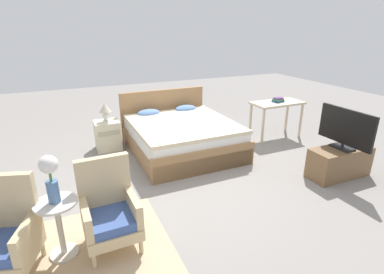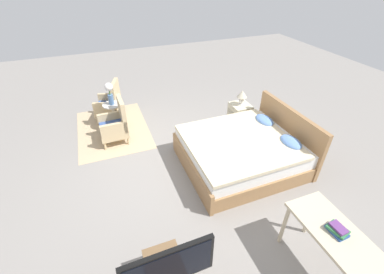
% 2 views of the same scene
% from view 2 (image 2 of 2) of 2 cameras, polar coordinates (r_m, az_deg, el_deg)
% --- Properties ---
extents(ground_plane, '(16.00, 16.00, 0.00)m').
position_cam_2_polar(ground_plane, '(4.70, -1.90, -7.29)').
color(ground_plane, gray).
extents(floor_rug, '(2.10, 1.50, 0.01)m').
position_cam_2_polar(floor_rug, '(6.05, -17.15, 1.75)').
color(floor_rug, tan).
rests_on(floor_rug, ground_plane).
extents(bed, '(1.77, 2.03, 0.96)m').
position_cam_2_polar(bed, '(4.73, 11.36, -3.09)').
color(bed, '#997047').
rests_on(bed, ground_plane).
extents(armchair_by_window_left, '(0.68, 0.68, 0.92)m').
position_cam_2_polar(armchair_by_window_left, '(6.27, -17.72, 6.90)').
color(armchair_by_window_left, '#CCB284').
rests_on(armchair_by_window_left, floor_rug).
extents(armchair_by_window_right, '(0.56, 0.56, 0.92)m').
position_cam_2_polar(armchair_by_window_right, '(5.44, -16.63, 2.65)').
color(armchair_by_window_right, '#CCB284').
rests_on(armchair_by_window_right, floor_rug).
extents(side_table, '(0.40, 0.40, 0.61)m').
position_cam_2_polar(side_table, '(5.86, -16.99, 5.02)').
color(side_table, beige).
rests_on(side_table, ground_plane).
extents(flower_vase, '(0.17, 0.17, 0.48)m').
position_cam_2_polar(flower_vase, '(5.63, -17.89, 9.62)').
color(flower_vase, '#4C709E').
rests_on(flower_vase, side_table).
extents(nightstand, '(0.44, 0.41, 0.54)m').
position_cam_2_polar(nightstand, '(5.87, 10.52, 4.78)').
color(nightstand, beige).
rests_on(nightstand, ground_plane).
extents(table_lamp, '(0.22, 0.22, 0.33)m').
position_cam_2_polar(table_lamp, '(5.64, 11.05, 9.03)').
color(table_lamp, silver).
rests_on(table_lamp, nightstand).
extents(tv_flatscreen, '(0.21, 0.89, 0.60)m').
position_cam_2_polar(tv_flatscreen, '(2.71, -5.05, -27.16)').
color(tv_flatscreen, black).
rests_on(tv_flatscreen, tv_stand).
extents(vanity_desk, '(1.04, 0.52, 0.74)m').
position_cam_2_polar(vanity_desk, '(3.41, 28.67, -18.91)').
color(vanity_desk, beige).
rests_on(vanity_desk, ground_plane).
extents(book_stack, '(0.23, 0.19, 0.09)m').
position_cam_2_polar(book_stack, '(3.30, 29.64, -17.46)').
color(book_stack, '#284C8E').
rests_on(book_stack, vanity_desk).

